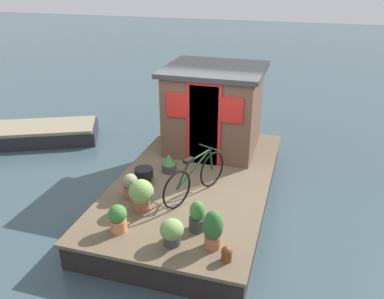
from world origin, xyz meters
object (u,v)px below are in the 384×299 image
potted_plant_geranium (172,231)px  potted_plant_basil (141,194)px  potted_plant_mint (213,229)px  houseboat_cabin (214,108)px  potted_plant_succulent (197,216)px  bicycle (195,177)px  potted_plant_fern (131,186)px  mooring_bollard (227,254)px  charcoal_grill (144,173)px  dinghy_boat (34,134)px  potted_plant_rosemary (118,218)px  potted_plant_thyme (169,163)px

potted_plant_geranium → potted_plant_basil: (0.75, 0.81, 0.08)m
potted_plant_basil → potted_plant_mint: bearing=-114.5°
houseboat_cabin → potted_plant_succulent: size_ratio=4.10×
potted_plant_geranium → bicycle: bearing=1.8°
potted_plant_geranium → potted_plant_fern: (1.06, 1.15, 0.01)m
potted_plant_basil → mooring_bollard: potted_plant_basil is taller
potted_plant_basil → charcoal_grill: (0.89, 0.34, -0.12)m
charcoal_grill → dinghy_boat: charcoal_grill is taller
potted_plant_succulent → potted_plant_mint: size_ratio=0.83×
dinghy_boat → potted_plant_geranium: bearing=-125.2°
potted_plant_succulent → potted_plant_geranium: bearing=149.6°
potted_plant_geranium → potted_plant_rosemary: potted_plant_rosemary is taller
bicycle → potted_plant_thyme: bicycle is taller
potted_plant_fern → charcoal_grill: potted_plant_fern is taller
potted_plant_mint → dinghy_boat: 6.90m
potted_plant_mint → mooring_bollard: (-0.24, -0.26, -0.20)m
houseboat_cabin → potted_plant_mint: size_ratio=3.39×
potted_plant_mint → dinghy_boat: size_ratio=0.18×
potted_plant_fern → bicycle: bearing=-71.9°
potted_plant_geranium → potted_plant_succulent: (0.45, -0.27, 0.02)m
potted_plant_mint → dinghy_boat: (3.60, 5.85, -0.61)m
potted_plant_thyme → mooring_bollard: 2.86m
potted_plant_geranium → potted_plant_basil: bearing=47.2°
potted_plant_rosemary → mooring_bollard: (-0.21, -1.78, -0.11)m
potted_plant_rosemary → dinghy_boat: size_ratio=0.13×
bicycle → potted_plant_mint: size_ratio=2.47×
houseboat_cabin → potted_plant_mint: 3.64m
potted_plant_geranium → potted_plant_mint: bearing=-80.2°
potted_plant_rosemary → potted_plant_mint: potted_plant_mint is taller
bicycle → potted_plant_fern: bicycle is taller
potted_plant_geranium → potted_plant_basil: potted_plant_basil is taller
potted_plant_thyme → potted_plant_basil: (-1.43, -0.01, 0.11)m
bicycle → potted_plant_succulent: (-0.97, -0.31, -0.14)m
charcoal_grill → mooring_bollard: size_ratio=1.53×
potted_plant_fern → charcoal_grill: 0.59m
houseboat_cabin → potted_plant_rosemary: size_ratio=4.62×
potted_plant_fern → mooring_bollard: bearing=-120.6°
potted_plant_geranium → charcoal_grill: 2.00m
potted_plant_fern → potted_plant_mint: 2.00m
potted_plant_fern → potted_plant_thyme: bearing=-16.9°
potted_plant_geranium → charcoal_grill: size_ratio=1.15×
houseboat_cabin → charcoal_grill: 2.28m
bicycle → charcoal_grill: (0.22, 1.10, -0.20)m
potted_plant_basil → potted_plant_mint: potted_plant_mint is taller
potted_plant_rosemary → houseboat_cabin: bearing=-10.8°
houseboat_cabin → potted_plant_mint: (-3.49, -0.85, -0.63)m
potted_plant_basil → potted_plant_mint: (-0.64, -1.41, 0.02)m
potted_plant_succulent → mooring_bollard: bearing=-134.6°
potted_plant_basil → mooring_bollard: size_ratio=2.33×
potted_plant_fern → potted_plant_thyme: size_ratio=1.18×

